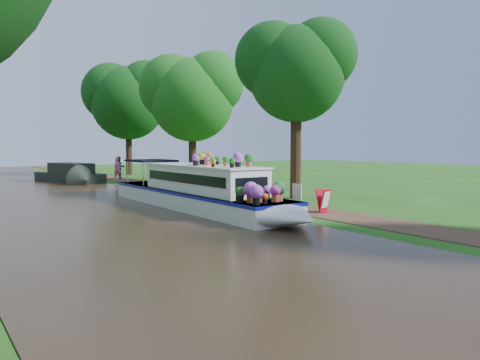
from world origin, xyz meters
The scene contains 12 objects.
ground centered at (0.00, 0.00, 0.00)m, with size 100.00×100.00×0.00m, color #1C4F13.
canal_water centered at (-6.00, 0.00, 0.01)m, with size 10.00×100.00×0.02m, color black.
towpath centered at (1.20, 0.00, 0.01)m, with size 2.20×100.00×0.03m, color #473021.
plant_boat centered at (-2.25, 1.93, 0.85)m, with size 2.29×13.52×2.23m.
tree_near_overhang centered at (3.79, 3.06, 6.60)m, with size 5.52×5.28×8.99m.
tree_near_mid centered at (4.48, 15.08, 6.44)m, with size 6.90×6.60×9.40m.
tree_near_far centered at (3.98, 26.09, 7.05)m, with size 7.59×7.26×10.30m.
second_boat centered at (-2.75, 20.17, 0.57)m, with size 3.72×7.60×1.39m.
sandwich_board centered at (1.27, -1.53, 0.45)m, with size 0.62×0.60×0.93m.
pedestrian_pink centered at (1.00, 20.79, 0.89)m, with size 0.63×0.41×1.73m, color #D959A4.
pedestrian_dark centered at (1.42, 21.54, 0.92)m, with size 0.86×0.67×1.77m, color black.
verge_plant centered at (-0.16, 2.29, 0.20)m, with size 0.35×0.30×0.39m, color #31611D.
Camera 1 is at (-11.97, -14.81, 2.68)m, focal length 35.00 mm.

